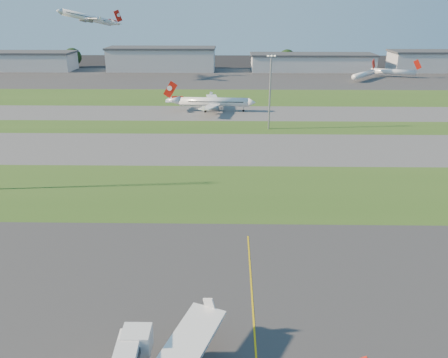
{
  "coord_description": "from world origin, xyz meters",
  "views": [
    {
      "loc": [
        1.67,
        -43.73,
        41.5
      ],
      "look_at": [
        0.19,
        42.18,
        7.0
      ],
      "focal_mm": 35.0,
      "sensor_mm": 36.0,
      "label": 1
    }
  ],
  "objects_px": {
    "mini_jet_near": "(364,74)",
    "airliner_taxiing": "(213,102)",
    "mini_jet_far": "(394,72)",
    "light_mast_centre": "(270,87)"
  },
  "relations": [
    {
      "from": "mini_jet_near",
      "to": "mini_jet_far",
      "type": "height_order",
      "value": "same"
    },
    {
      "from": "airliner_taxiing",
      "to": "mini_jet_far",
      "type": "relative_size",
      "value": 1.27
    },
    {
      "from": "mini_jet_near",
      "to": "airliner_taxiing",
      "type": "bearing_deg",
      "value": 173.26
    },
    {
      "from": "airliner_taxiing",
      "to": "mini_jet_near",
      "type": "bearing_deg",
      "value": -132.79
    },
    {
      "from": "airliner_taxiing",
      "to": "mini_jet_far",
      "type": "distance_m",
      "value": 141.61
    },
    {
      "from": "airliner_taxiing",
      "to": "mini_jet_far",
      "type": "xyz_separation_m",
      "value": [
        106.37,
        93.48,
        -0.58
      ]
    },
    {
      "from": "mini_jet_far",
      "to": "light_mast_centre",
      "type": "height_order",
      "value": "light_mast_centre"
    },
    {
      "from": "mini_jet_near",
      "to": "mini_jet_far",
      "type": "distance_m",
      "value": 23.85
    },
    {
      "from": "airliner_taxiing",
      "to": "mini_jet_far",
      "type": "height_order",
      "value": "airliner_taxiing"
    },
    {
      "from": "mini_jet_near",
      "to": "light_mast_centre",
      "type": "xyz_separation_m",
      "value": [
        -64.26,
        -109.84,
        11.53
      ]
    }
  ]
}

